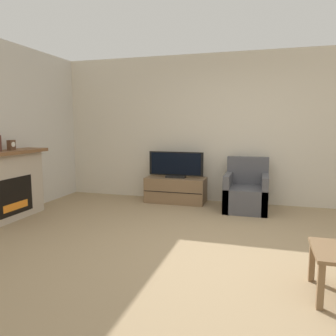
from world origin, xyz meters
TOP-DOWN VIEW (x-y plane):
  - ground_plane at (0.00, 0.00)m, footprint 24.00×24.00m
  - wall_back at (0.00, 2.51)m, footprint 12.00×0.06m
  - fireplace at (-3.17, 0.36)m, footprint 0.43×1.42m
  - mantel_clock at (-3.15, 0.50)m, footprint 0.08×0.11m
  - tv_stand at (-1.05, 2.20)m, footprint 1.09×0.49m
  - tv at (-1.05, 2.20)m, footprint 1.01×0.18m
  - armchair at (0.23, 1.99)m, footprint 0.70×0.76m

SIDE VIEW (x-z plane):
  - ground_plane at x=0.00m, z-range 0.00..0.00m
  - tv_stand at x=-1.05m, z-range 0.00..0.46m
  - armchair at x=0.23m, z-range -0.15..0.72m
  - fireplace at x=-3.17m, z-range 0.01..1.06m
  - tv at x=-1.05m, z-range 0.44..0.92m
  - mantel_clock at x=-3.15m, z-range 1.05..1.20m
  - wall_back at x=0.00m, z-range 0.00..2.70m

